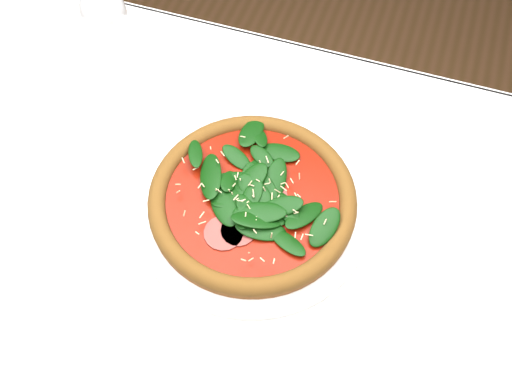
% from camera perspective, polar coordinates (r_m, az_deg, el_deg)
% --- Properties ---
extents(ground, '(6.00, 6.00, 0.00)m').
position_cam_1_polar(ground, '(1.59, -2.92, -15.57)').
color(ground, brown).
rests_on(ground, ground).
extents(dining_table, '(1.21, 0.81, 0.75)m').
position_cam_1_polar(dining_table, '(0.99, -4.54, -4.52)').
color(dining_table, silver).
rests_on(dining_table, ground).
extents(plate, '(0.37, 0.37, 0.02)m').
position_cam_1_polar(plate, '(0.90, -0.36, -1.24)').
color(plate, white).
rests_on(plate, dining_table).
extents(pizza, '(0.32, 0.32, 0.04)m').
position_cam_1_polar(pizza, '(0.88, -0.37, -0.52)').
color(pizza, '#985A24').
rests_on(pizza, plate).
extents(wine_glass, '(0.08, 0.08, 0.19)m').
position_cam_1_polar(wine_glass, '(1.02, -14.96, 16.69)').
color(wine_glass, white).
rests_on(wine_glass, dining_table).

